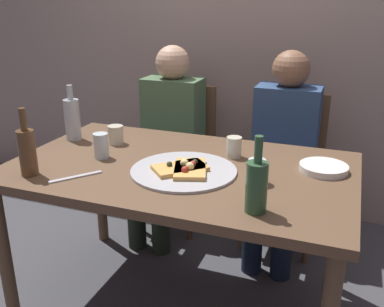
{
  "coord_description": "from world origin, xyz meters",
  "views": [
    {
      "loc": [
        0.67,
        -1.65,
        1.44
      ],
      "look_at": [
        0.04,
        0.03,
        0.79
      ],
      "focal_mm": 40.44,
      "sensor_mm": 36.0,
      "label": 1
    }
  ],
  "objects_px": {
    "dining_table": "(181,181)",
    "water_bottle": "(27,151)",
    "short_glass": "(116,135)",
    "table_knife": "(76,177)",
    "pizza_slice_extra": "(181,167)",
    "chair_left": "(177,146)",
    "guest_in_sweater": "(168,133)",
    "pizza_tray": "(184,171)",
    "pizza_slice_last": "(190,169)",
    "tumbler_near": "(234,147)",
    "chair_right": "(285,159)",
    "wine_glass": "(257,171)",
    "guest_in_beanie": "(283,147)",
    "tumbler_far": "(101,146)",
    "plate_stack": "(324,168)",
    "beer_bottle": "(72,119)",
    "wine_bottle": "(257,185)"
  },
  "relations": [
    {
      "from": "short_glass",
      "to": "plate_stack",
      "type": "relative_size",
      "value": 0.46
    },
    {
      "from": "tumbler_far",
      "to": "guest_in_sweater",
      "type": "distance_m",
      "value": 0.76
    },
    {
      "from": "pizza_tray",
      "to": "plate_stack",
      "type": "distance_m",
      "value": 0.6
    },
    {
      "from": "tumbler_far",
      "to": "guest_in_sweater",
      "type": "height_order",
      "value": "guest_in_sweater"
    },
    {
      "from": "short_glass",
      "to": "wine_glass",
      "type": "bearing_deg",
      "value": -16.58
    },
    {
      "from": "dining_table",
      "to": "pizza_slice_extra",
      "type": "bearing_deg",
      "value": -67.59
    },
    {
      "from": "beer_bottle",
      "to": "chair_right",
      "type": "relative_size",
      "value": 0.32
    },
    {
      "from": "wine_bottle",
      "to": "wine_glass",
      "type": "height_order",
      "value": "wine_bottle"
    },
    {
      "from": "pizza_tray",
      "to": "guest_in_sweater",
      "type": "bearing_deg",
      "value": 118.19
    },
    {
      "from": "pizza_slice_extra",
      "to": "table_knife",
      "type": "distance_m",
      "value": 0.43
    },
    {
      "from": "tumbler_near",
      "to": "wine_glass",
      "type": "bearing_deg",
      "value": -57.15
    },
    {
      "from": "dining_table",
      "to": "plate_stack",
      "type": "xyz_separation_m",
      "value": [
        0.6,
        0.15,
        0.09
      ]
    },
    {
      "from": "pizza_tray",
      "to": "guest_in_beanie",
      "type": "distance_m",
      "value": 0.83
    },
    {
      "from": "dining_table",
      "to": "beer_bottle",
      "type": "bearing_deg",
      "value": 167.38
    },
    {
      "from": "beer_bottle",
      "to": "pizza_slice_last",
      "type": "bearing_deg",
      "value": -17.04
    },
    {
      "from": "short_glass",
      "to": "table_knife",
      "type": "bearing_deg",
      "value": -81.49
    },
    {
      "from": "wine_glass",
      "to": "chair_right",
      "type": "relative_size",
      "value": 0.11
    },
    {
      "from": "pizza_slice_extra",
      "to": "chair_right",
      "type": "height_order",
      "value": "chair_right"
    },
    {
      "from": "dining_table",
      "to": "chair_left",
      "type": "bearing_deg",
      "value": 113.47
    },
    {
      "from": "chair_left",
      "to": "guest_in_beanie",
      "type": "relative_size",
      "value": 0.77
    },
    {
      "from": "dining_table",
      "to": "water_bottle",
      "type": "distance_m",
      "value": 0.66
    },
    {
      "from": "tumbler_near",
      "to": "chair_right",
      "type": "bearing_deg",
      "value": 77.52
    },
    {
      "from": "guest_in_beanie",
      "to": "plate_stack",
      "type": "bearing_deg",
      "value": 115.06
    },
    {
      "from": "tumbler_far",
      "to": "dining_table",
      "type": "bearing_deg",
      "value": 5.79
    },
    {
      "from": "pizza_slice_extra",
      "to": "plate_stack",
      "type": "xyz_separation_m",
      "value": [
        0.57,
        0.23,
        -0.01
      ]
    },
    {
      "from": "short_glass",
      "to": "pizza_slice_last",
      "type": "bearing_deg",
      "value": -26.04
    },
    {
      "from": "pizza_slice_extra",
      "to": "guest_in_sweater",
      "type": "relative_size",
      "value": 0.21
    },
    {
      "from": "dining_table",
      "to": "table_knife",
      "type": "relative_size",
      "value": 6.82
    },
    {
      "from": "wine_glass",
      "to": "guest_in_beanie",
      "type": "height_order",
      "value": "guest_in_beanie"
    },
    {
      "from": "table_knife",
      "to": "guest_in_sweater",
      "type": "xyz_separation_m",
      "value": [
        -0.02,
        0.98,
        -0.1
      ]
    },
    {
      "from": "pizza_slice_last",
      "to": "wine_bottle",
      "type": "height_order",
      "value": "wine_bottle"
    },
    {
      "from": "pizza_slice_extra",
      "to": "guest_in_beanie",
      "type": "height_order",
      "value": "guest_in_beanie"
    },
    {
      "from": "pizza_slice_last",
      "to": "chair_right",
      "type": "distance_m",
      "value": 1.0
    },
    {
      "from": "beer_bottle",
      "to": "short_glass",
      "type": "relative_size",
      "value": 3.04
    },
    {
      "from": "beer_bottle",
      "to": "plate_stack",
      "type": "relative_size",
      "value": 1.4
    },
    {
      "from": "guest_in_beanie",
      "to": "table_knife",
      "type": "bearing_deg",
      "value": 54.89
    },
    {
      "from": "pizza_slice_extra",
      "to": "water_bottle",
      "type": "distance_m",
      "value": 0.63
    },
    {
      "from": "water_bottle",
      "to": "wine_glass",
      "type": "relative_size",
      "value": 2.92
    },
    {
      "from": "pizza_tray",
      "to": "wine_bottle",
      "type": "xyz_separation_m",
      "value": [
        0.36,
        -0.24,
        0.09
      ]
    },
    {
      "from": "pizza_tray",
      "to": "short_glass",
      "type": "bearing_deg",
      "value": 153.31
    },
    {
      "from": "dining_table",
      "to": "guest_in_beanie",
      "type": "relative_size",
      "value": 1.28
    },
    {
      "from": "tumbler_near",
      "to": "guest_in_sweater",
      "type": "bearing_deg",
      "value": 137.41
    },
    {
      "from": "tumbler_far",
      "to": "tumbler_near",
      "type": "bearing_deg",
      "value": 21.49
    },
    {
      "from": "dining_table",
      "to": "short_glass",
      "type": "bearing_deg",
      "value": 158.67
    },
    {
      "from": "chair_left",
      "to": "guest_in_sweater",
      "type": "height_order",
      "value": "guest_in_sweater"
    },
    {
      "from": "wine_glass",
      "to": "short_glass",
      "type": "height_order",
      "value": "wine_glass"
    },
    {
      "from": "guest_in_sweater",
      "to": "plate_stack",
      "type": "bearing_deg",
      "value": 150.36
    },
    {
      "from": "guest_in_sweater",
      "to": "chair_left",
      "type": "bearing_deg",
      "value": -90.0
    },
    {
      "from": "wine_glass",
      "to": "short_glass",
      "type": "xyz_separation_m",
      "value": [
        -0.77,
        0.23,
        -0.0
      ]
    },
    {
      "from": "pizza_tray",
      "to": "water_bottle",
      "type": "bearing_deg",
      "value": -156.77
    }
  ]
}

